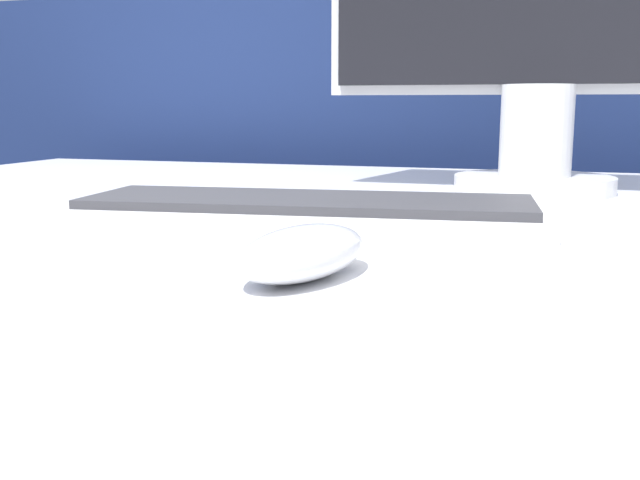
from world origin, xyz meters
TOP-DOWN VIEW (x-y plane):
  - partition_panel at (0.00, 0.69)m, footprint 5.00×0.03m
  - computer_mouse_near at (-0.08, -0.27)m, footprint 0.08×0.13m
  - keyboard at (-0.14, -0.07)m, footprint 0.44×0.19m

SIDE VIEW (x-z plane):
  - partition_panel at x=0.00m, z-range 0.00..1.04m
  - keyboard at x=-0.14m, z-range 0.72..0.74m
  - computer_mouse_near at x=-0.08m, z-range 0.72..0.75m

